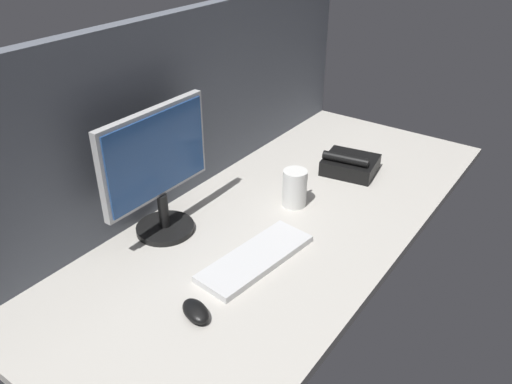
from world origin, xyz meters
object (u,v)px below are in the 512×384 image
mug_ceramic_white (296,188)px  desk_phone (350,164)px  monitor (157,168)px  mouse (196,311)px  keyboard (256,258)px

mug_ceramic_white → desk_phone: (31.89, -4.16, -3.25)cm
monitor → mug_ceramic_white: (36.80, -25.54, -15.44)cm
mug_ceramic_white → desk_phone: 32.32cm
mouse → mug_ceramic_white: size_ratio=0.75×
monitor → mug_ceramic_white: 47.38cm
mouse → mug_ceramic_white: bearing=29.1°
mug_ceramic_white → keyboard: bearing=-168.0°
mouse → desk_phone: 91.64cm
mug_ceramic_white → mouse: bearing=-172.5°
mouse → mug_ceramic_white: mug_ceramic_white is taller
monitor → desk_phone: size_ratio=1.85×
monitor → mouse: (-22.87, -33.36, -20.19)cm
monitor → mug_ceramic_white: bearing=-34.8°
desk_phone → mug_ceramic_white: bearing=172.6°
keyboard → mug_ceramic_white: size_ratio=2.89×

